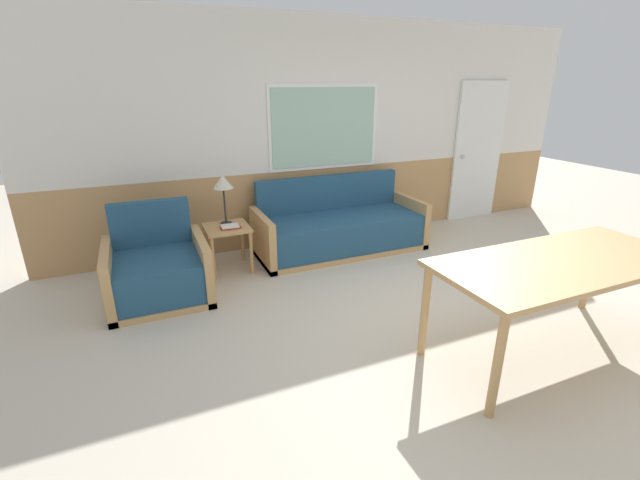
{
  "coord_description": "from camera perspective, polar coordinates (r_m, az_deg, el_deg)",
  "views": [
    {
      "loc": [
        -2.4,
        -2.35,
        1.97
      ],
      "look_at": [
        -0.9,
        1.12,
        0.57
      ],
      "focal_mm": 24.0,
      "sensor_mm": 36.0,
      "label": 1
    }
  ],
  "objects": [
    {
      "name": "dining_table",
      "position": [
        3.56,
        29.53,
        -3.39
      ],
      "size": [
        1.92,
        0.84,
        0.77
      ],
      "color": "tan",
      "rests_on": "ground_plane"
    },
    {
      "name": "entry_door",
      "position": [
        6.85,
        20.25,
        10.94
      ],
      "size": [
        0.85,
        0.09,
        1.99
      ],
      "color": "white",
      "rests_on": "ground_plane"
    },
    {
      "name": "book_stack",
      "position": [
        4.65,
        -11.88,
        1.75
      ],
      "size": [
        0.21,
        0.13,
        0.04
      ],
      "color": "#B22823",
      "rests_on": "side_table"
    },
    {
      "name": "wall_back",
      "position": [
        5.55,
        2.36,
        13.98
      ],
      "size": [
        7.2,
        0.09,
        2.7
      ],
      "color": "tan",
      "rests_on": "ground_plane"
    },
    {
      "name": "ground_plane",
      "position": [
        3.89,
        19.45,
        -11.38
      ],
      "size": [
        16.0,
        16.0,
        0.0
      ],
      "primitive_type": "plane",
      "color": "beige"
    },
    {
      "name": "couch",
      "position": [
        5.26,
        2.64,
        1.43
      ],
      "size": [
        2.05,
        0.82,
        0.87
      ],
      "color": "tan",
      "rests_on": "ground_plane"
    },
    {
      "name": "table_lamp",
      "position": [
        4.68,
        -12.81,
        7.27
      ],
      "size": [
        0.21,
        0.21,
        0.54
      ],
      "color": "#262628",
      "rests_on": "side_table"
    },
    {
      "name": "armchair",
      "position": [
        4.37,
        -20.77,
        -4.07
      ],
      "size": [
        0.91,
        0.85,
        0.88
      ],
      "rotation": [
        0.0,
        0.0,
        0.07
      ],
      "color": "tan",
      "rests_on": "ground_plane"
    },
    {
      "name": "side_table",
      "position": [
        4.75,
        -12.26,
        0.69
      ],
      "size": [
        0.47,
        0.47,
        0.5
      ],
      "color": "tan",
      "rests_on": "ground_plane"
    }
  ]
}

